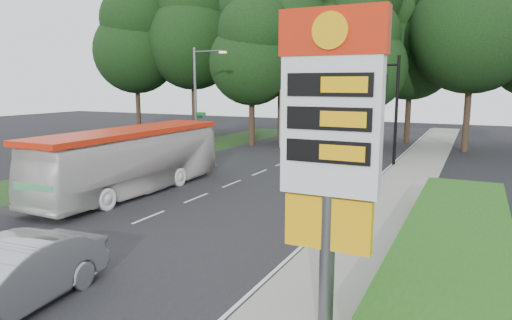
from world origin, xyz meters
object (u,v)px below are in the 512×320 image
at_px(sedan_silver, 9,278).
at_px(traffic_signal_mast, 376,95).
at_px(transit_bus, 132,161).
at_px(streetlight_signs, 198,97).
at_px(monument, 299,87).
at_px(gas_station_pylon, 330,133).

bearing_deg(sedan_silver, traffic_signal_mast, 75.27).
bearing_deg(transit_bus, streetlight_signs, 107.54).
bearing_deg(monument, streetlight_signs, -121.97).
xyz_separation_m(gas_station_pylon, streetlight_signs, (-16.19, 20.01, -0.01)).
bearing_deg(streetlight_signs, monument, 58.03).
xyz_separation_m(traffic_signal_mast, monument, (-7.68, 6.00, 0.43)).
distance_m(streetlight_signs, transit_bus, 12.25).
distance_m(traffic_signal_mast, monument, 9.76).
height_order(gas_station_pylon, monument, monument).
height_order(traffic_signal_mast, sedan_silver, traffic_signal_mast).
distance_m(streetlight_signs, sedan_silver, 24.16).
xyz_separation_m(streetlight_signs, monument, (4.99, 7.99, 0.67)).
bearing_deg(gas_station_pylon, sedan_silver, -163.63).
distance_m(gas_station_pylon, traffic_signal_mast, 22.29).
relative_size(monument, transit_bus, 0.87).
xyz_separation_m(monument, sedan_silver, (4.04, -30.11, -4.26)).
bearing_deg(sedan_silver, monument, 91.50).
bearing_deg(gas_station_pylon, streetlight_signs, 128.96).
height_order(monument, transit_bus, monument).
distance_m(gas_station_pylon, sedan_silver, 8.29).
bearing_deg(streetlight_signs, transit_bus, -72.98).
relative_size(streetlight_signs, monument, 0.80).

